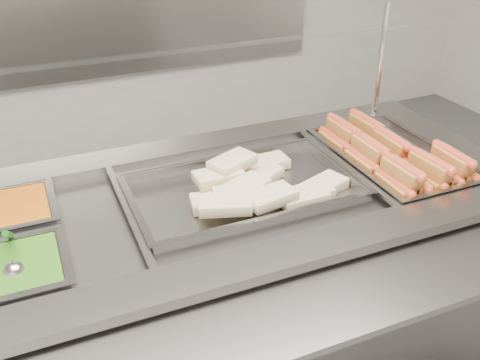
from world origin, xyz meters
name	(u,v)px	position (x,y,z in m)	size (l,w,h in m)	color
steam_counter	(227,301)	(-0.04, 0.31, 0.45)	(1.90, 0.88, 0.90)	slate
tray_rail	(306,309)	(-0.05, -0.20, 0.85)	(1.81, 0.42, 0.05)	gray
sneeze_guard	(197,53)	(-0.03, 0.53, 1.26)	(1.66, 0.34, 0.44)	silver
pan_hotdogs	(391,164)	(0.59, 0.29, 0.86)	(0.36, 0.56, 0.10)	gray
pan_wraps	(243,193)	(0.02, 0.31, 0.87)	(0.69, 0.42, 0.07)	gray
pan_beans	(1,222)	(-0.68, 0.47, 0.86)	(0.31, 0.25, 0.10)	gray
pan_peas	(4,283)	(-0.69, 0.18, 0.86)	(0.31, 0.25, 0.10)	gray
hotdogs_in_buns	(391,155)	(0.57, 0.28, 0.90)	(0.31, 0.52, 0.12)	#A86323
tortilla_wraps	(257,187)	(0.05, 0.27, 0.91)	(0.52, 0.34, 0.09)	#CBB888
serving_spoon	(13,265)	(-0.66, 0.18, 0.91)	(0.06, 0.18, 0.14)	silver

